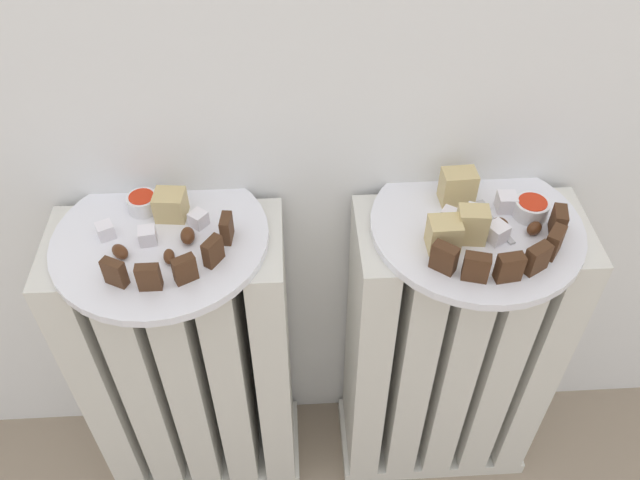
{
  "coord_description": "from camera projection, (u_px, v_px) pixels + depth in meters",
  "views": [
    {
      "loc": [
        -0.04,
        -0.34,
        1.19
      ],
      "look_at": [
        0.0,
        0.28,
        0.57
      ],
      "focal_mm": 36.3,
      "sensor_mm": 36.0,
      "label": 1
    }
  ],
  "objects": [
    {
      "name": "dark_cake_slice_right_4",
      "position": [
        554.0,
        242.0,
        0.82
      ],
      "size": [
        0.03,
        0.04,
        0.04
      ],
      "primitive_type": "cube",
      "rotation": [
        0.0,
        0.0,
        0.93
      ],
      "color": "#472B19",
      "rests_on": "plate_right"
    },
    {
      "name": "radiator_left",
      "position": [
        192.0,
        367.0,
        1.07
      ],
      "size": [
        0.34,
        0.16,
        0.58
      ],
      "color": "silver",
      "rests_on": "ground_plane"
    },
    {
      "name": "dark_cake_slice_right_1",
      "position": [
        476.0,
        267.0,
        0.79
      ],
      "size": [
        0.03,
        0.02,
        0.04
      ],
      "primitive_type": "cube",
      "rotation": [
        0.0,
        0.0,
        -0.27
      ],
      "color": "#472B19",
      "rests_on": "plate_right"
    },
    {
      "name": "dark_cake_slice_left_3",
      "position": [
        213.0,
        251.0,
        0.81
      ],
      "size": [
        0.03,
        0.03,
        0.04
      ],
      "primitive_type": "cube",
      "rotation": [
        0.0,
        0.0,
        0.97
      ],
      "color": "#472B19",
      "rests_on": "plate_left"
    },
    {
      "name": "medjool_date_right_1",
      "position": [
        534.0,
        228.0,
        0.85
      ],
      "size": [
        0.03,
        0.03,
        0.02
      ],
      "primitive_type": "ellipsoid",
      "rotation": [
        0.0,
        0.0,
        0.65
      ],
      "color": "#4C2814",
      "rests_on": "plate_right"
    },
    {
      "name": "jam_bowl_right",
      "position": [
        531.0,
        208.0,
        0.87
      ],
      "size": [
        0.05,
        0.05,
        0.02
      ],
      "color": "white",
      "rests_on": "plate_right"
    },
    {
      "name": "turkish_delight_left_0",
      "position": [
        148.0,
        236.0,
        0.84
      ],
      "size": [
        0.02,
        0.02,
        0.02
      ],
      "primitive_type": "cube",
      "rotation": [
        0.0,
        0.0,
        0.14
      ],
      "color": "white",
      "rests_on": "plate_left"
    },
    {
      "name": "turkish_delight_left_2",
      "position": [
        198.0,
        219.0,
        0.86
      ],
      "size": [
        0.03,
        0.03,
        0.02
      ],
      "primitive_type": "cube",
      "rotation": [
        0.0,
        0.0,
        0.88
      ],
      "color": "white",
      "rests_on": "plate_left"
    },
    {
      "name": "marble_cake_slice_right_2",
      "position": [
        472.0,
        225.0,
        0.83
      ],
      "size": [
        0.04,
        0.03,
        0.05
      ],
      "primitive_type": "cube",
      "rotation": [
        0.0,
        0.0,
        -0.11
      ],
      "color": "tan",
      "rests_on": "plate_right"
    },
    {
      "name": "dark_cake_slice_left_4",
      "position": [
        227.0,
        228.0,
        0.84
      ],
      "size": [
        0.02,
        0.03,
        0.04
      ],
      "primitive_type": "cube",
      "rotation": [
        0.0,
        0.0,
        1.45
      ],
      "color": "#472B19",
      "rests_on": "plate_left"
    },
    {
      "name": "dark_cake_slice_right_2",
      "position": [
        509.0,
        268.0,
        0.79
      ],
      "size": [
        0.03,
        0.02,
        0.04
      ],
      "primitive_type": "cube",
      "rotation": [
        0.0,
        0.0,
        0.13
      ],
      "color": "#472B19",
      "rests_on": "plate_right"
    },
    {
      "name": "medjool_date_right_0",
      "position": [
        500.0,
        224.0,
        0.86
      ],
      "size": [
        0.03,
        0.03,
        0.01
      ],
      "primitive_type": "ellipsoid",
      "rotation": [
        0.0,
        0.0,
        2.18
      ],
      "color": "#4C2814",
      "rests_on": "plate_right"
    },
    {
      "name": "marble_cake_slice_right_0",
      "position": [
        458.0,
        187.0,
        0.89
      ],
      "size": [
        0.05,
        0.03,
        0.05
      ],
      "primitive_type": "cube",
      "rotation": [
        0.0,
        0.0,
        0.05
      ],
      "color": "tan",
      "rests_on": "plate_right"
    },
    {
      "name": "dark_cake_slice_left_1",
      "position": [
        149.0,
        277.0,
        0.78
      ],
      "size": [
        0.03,
        0.01,
        0.04
      ],
      "primitive_type": "cube",
      "rotation": [
        0.0,
        0.0,
        0.01
      ],
      "color": "#472B19",
      "rests_on": "plate_left"
    },
    {
      "name": "dark_cake_slice_right_5",
      "position": [
        558.0,
        222.0,
        0.85
      ],
      "size": [
        0.02,
        0.03,
        0.04
      ],
      "primitive_type": "cube",
      "rotation": [
        0.0,
        0.0,
        1.33
      ],
      "color": "#472B19",
      "rests_on": "plate_right"
    },
    {
      "name": "plate_left",
      "position": [
        161.0,
        239.0,
        0.86
      ],
      "size": [
        0.29,
        0.29,
        0.01
      ],
      "primitive_type": "cylinder",
      "color": "white",
      "rests_on": "radiator_left"
    },
    {
      "name": "dark_cake_slice_right_3",
      "position": [
        537.0,
        258.0,
        0.8
      ],
      "size": [
        0.04,
        0.03,
        0.04
      ],
      "primitive_type": "cube",
      "rotation": [
        0.0,
        0.0,
        0.53
      ],
      "color": "#472B19",
      "rests_on": "plate_right"
    },
    {
      "name": "jam_bowl_left",
      "position": [
        143.0,
        202.0,
        0.88
      ],
      "size": [
        0.04,
        0.04,
        0.02
      ],
      "color": "white",
      "rests_on": "plate_left"
    },
    {
      "name": "dark_cake_slice_right_0",
      "position": [
        444.0,
        258.0,
        0.8
      ],
      "size": [
        0.03,
        0.03,
        0.04
      ],
      "primitive_type": "cube",
      "rotation": [
        0.0,
        0.0,
        -0.67
      ],
      "color": "#472B19",
      "rests_on": "plate_right"
    },
    {
      "name": "marble_cake_slice_right_1",
      "position": [
        444.0,
        234.0,
        0.82
      ],
      "size": [
        0.04,
        0.04,
        0.04
      ],
      "primitive_type": "cube",
      "rotation": [
        0.0,
        0.0,
        0.02
      ],
      "color": "tan",
      "rests_on": "plate_right"
    },
    {
      "name": "turkish_delight_right_3",
      "position": [
        449.0,
        215.0,
        0.87
      ],
      "size": [
        0.03,
        0.03,
        0.02
      ],
      "primitive_type": "cube",
      "rotation": [
        0.0,
        0.0,
        0.98
      ],
      "color": "white",
      "rests_on": "plate_right"
    },
    {
      "name": "turkish_delight_right_0",
      "position": [
        475.0,
        216.0,
        0.86
      ],
      "size": [
        0.03,
        0.03,
        0.02
      ],
      "primitive_type": "cube",
      "rotation": [
        0.0,
        0.0,
        1.2
      ],
      "color": "white",
      "rests_on": "plate_right"
    },
    {
      "name": "dark_cake_slice_left_2",
      "position": [
        185.0,
        269.0,
        0.79
      ],
      "size": [
        0.03,
        0.02,
        0.04
      ],
      "primitive_type": "cube",
      "rotation": [
        0.0,
        0.0,
        0.49
      ],
      "color": "#472B19",
      "rests_on": "plate_left"
    },
    {
      "name": "plate_right",
      "position": [
        476.0,
        226.0,
        0.88
      ],
      "size": [
        0.29,
        0.29,
        0.01
      ],
      "primitive_type": "cylinder",
      "color": "white",
      "rests_on": "radiator_right"
    },
    {
      "name": "fork",
      "position": [
        491.0,
        218.0,
        0.88
      ],
      "size": [
        0.04,
        0.09,
        0.0
      ],
      "color": "#B7B7BC",
      "rests_on": "plate_right"
    },
    {
      "name": "radiator_right",
      "position": [
        446.0,
        355.0,
        1.09
      ],
      "size": [
        0.34,
        0.16,
        0.58
      ],
      "color": "silver",
      "rests_on": "ground_plane"
    },
    {
      "name": "marble_cake_slice_left_0",
      "position": [
        170.0,
        205.0,
        0.87
      ],
      "size": [
        0.04,
        0.04,
        0.04
      ],
      "primitive_type": "cube",
      "rotation": [
        0.0,
        0.0,
        -0.1
      ],
      "color": "tan",
      "rests_on": "plate_left"
    },
    {
      "name": "turkish_delight_left_1",
      "position": [
        105.0,
        231.0,
        0.85
      ],
      "size": [
        0.03,
        0.03,
        0.02
      ],
      "primitive_type": "cube",
      "rotation": [
        0.0,
        0.0,
        0.44
      ],
      "color": "white",
      "rests_on": "plate_left"
    },
    {
      "name": "medjool_date_left_2",
      "position": [
        120.0,
        252.0,
        0.82
      ],
      "size": [
        0.03,
        0.03,
        0.01
      ],
      "primitive_type": "ellipsoid",
      "rotation": [
        0.0,
        0.0,
        2.24
      ],
      "color": "#4C2814",
      "rests_on": "plate_left"
    },
    {
      "name": "medjool_date_left_1",
      "position": [
        169.0,
        257.0,
        0.82
      ],
      "size": [
        0.02,
        0.03,
        0.01
      ],
      "primitive_type": "ellipsoid",
      "rotation": [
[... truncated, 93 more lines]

